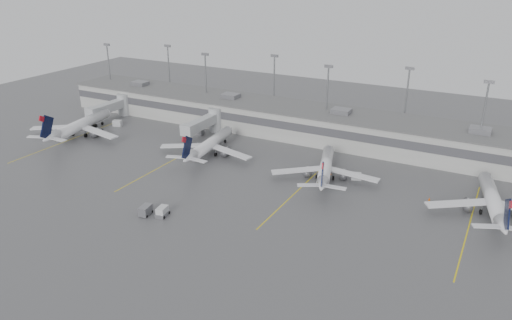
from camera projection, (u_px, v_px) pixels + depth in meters
The scene contains 20 objects.
ground at pixel (168, 218), 97.55m from camera, with size 260.00×260.00×0.00m, color #525254.
terminal at pixel (290, 120), 143.52m from camera, with size 152.00×17.00×9.45m.
light_masts at pixel (299, 89), 145.33m from camera, with size 142.40×8.00×20.60m.
jet_bridge_left at pixel (115, 106), 157.76m from camera, with size 4.00×17.20×7.00m.
jet_bridge_right at pixel (207, 122), 142.52m from camera, with size 4.00×17.20×7.00m.
stand_markings at pixel (230, 175), 117.22m from camera, with size 105.25×40.00×0.01m.
jet_far_left at pixel (79, 125), 141.99m from camera, with size 27.82×31.46×10.25m.
jet_mid_left at pixel (209, 144), 128.21m from camera, with size 25.32×28.54×9.25m.
jet_mid_right at pixel (326, 167), 114.20m from camera, with size 23.71×26.97×8.97m.
jet_far_right at pixel (494, 201), 97.85m from camera, with size 25.36×28.72×9.40m.
baggage_tug at pixel (162, 212), 98.06m from camera, with size 2.38×3.26×1.93m.
baggage_cart at pixel (146, 210), 98.38m from camera, with size 2.19×3.24×1.93m.
gse_uld_a at pixel (117, 123), 151.33m from camera, with size 2.54×1.69×1.80m, color silver.
gse_uld_b at pixel (211, 146), 133.16m from camera, with size 2.38×1.58×1.68m, color silver.
gse_uld_c at pixel (356, 176), 114.43m from camera, with size 2.22×1.48×1.58m, color silver.
gse_loader at pixel (200, 131), 144.14m from camera, with size 1.84×2.95×1.84m, color slate.
cone_a at pixel (117, 124), 152.09m from camera, with size 0.37×0.37×0.60m, color #FF5C05.
cone_b at pixel (189, 142), 136.92m from camera, with size 0.47×0.47×0.74m, color #FF5C05.
cone_c at pixel (331, 173), 117.10m from camera, with size 0.48×0.48×0.77m, color #FF5C05.
cone_d at pixel (429, 199), 104.50m from camera, with size 0.44×0.44×0.70m, color #FF5C05.
Camera 1 is at (55.78, -68.12, 46.82)m, focal length 35.00 mm.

